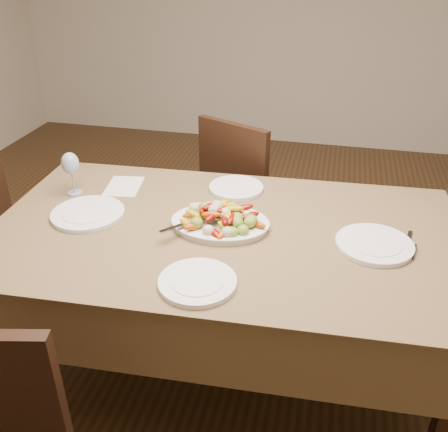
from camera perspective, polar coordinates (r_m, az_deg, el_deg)
floor at (r=2.46m, az=-3.69°, el=-16.30°), size 6.00×6.00×0.00m
dining_table at (r=2.16m, az=0.00°, el=-10.23°), size 1.89×1.13×0.76m
chair_far at (r=2.83m, az=3.27°, el=2.41°), size 0.56×0.56×0.95m
serving_platter at (r=1.95m, az=-0.43°, el=-1.00°), size 0.39×0.29×0.02m
roasted_vegetables at (r=1.93m, az=-0.44°, el=0.47°), size 0.32×0.22×0.09m
serving_spoon at (r=1.92m, az=-2.56°, el=-0.42°), size 0.27×0.20×0.03m
plate_left at (r=2.11m, az=-15.29°, el=0.25°), size 0.30×0.30×0.02m
plate_right at (r=1.92m, az=16.80°, el=-3.15°), size 0.28×0.28×0.02m
plate_far at (r=2.25m, az=1.41°, el=3.20°), size 0.24×0.24×0.02m
plate_near at (r=1.65m, az=-3.05°, el=-7.59°), size 0.26×0.26×0.02m
wine_glass at (r=2.28m, az=-17.02°, el=4.80°), size 0.08×0.08×0.20m
menu_card at (r=2.33m, az=-11.37°, el=3.36°), size 0.18×0.23×0.00m
table_knife at (r=1.96m, az=20.54°, el=-3.23°), size 0.06×0.20×0.01m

